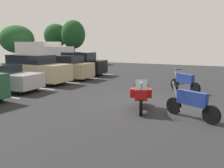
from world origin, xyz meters
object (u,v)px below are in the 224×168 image
(motorcycle_touring, at_px, (141,95))
(car_champagne, at_px, (35,69))
(car_black, at_px, (81,64))
(motorcycle_third, at_px, (191,103))
(car_silver, at_px, (3,78))
(motorcycle_second, at_px, (185,81))
(car_tan, at_px, (63,67))
(box_truck, at_px, (43,55))

(motorcycle_touring, height_order, car_champagne, car_champagne)
(motorcycle_touring, relative_size, car_black, 0.52)
(motorcycle_third, xyz_separation_m, car_silver, (0.86, 10.69, 0.16))
(car_silver, bearing_deg, motorcycle_second, -66.08)
(car_champagne, bearing_deg, car_tan, -9.58)
(car_silver, distance_m, car_tan, 5.45)
(car_champagne, xyz_separation_m, car_tan, (2.56, -0.43, -0.05))
(motorcycle_touring, relative_size, car_tan, 0.49)
(car_champagne, bearing_deg, car_black, -3.76)
(motorcycle_touring, xyz_separation_m, motorcycle_third, (-0.32, -2.04, -0.07))
(car_black, bearing_deg, box_truck, 72.00)
(motorcycle_second, xyz_separation_m, motorcycle_third, (-5.10, -1.13, -0.02))
(motorcycle_touring, xyz_separation_m, motorcycle_second, (4.78, -0.91, -0.05))
(car_tan, bearing_deg, car_silver, 178.49)
(motorcycle_touring, bearing_deg, car_tan, 54.88)
(motorcycle_touring, distance_m, car_champagne, 9.58)
(car_tan, bearing_deg, car_black, 2.00)
(car_silver, bearing_deg, box_truck, 30.44)
(car_black, bearing_deg, car_silver, 179.63)
(box_truck, bearing_deg, car_silver, -149.56)
(car_champagne, relative_size, car_black, 1.12)
(motorcycle_second, bearing_deg, car_silver, 113.92)
(motorcycle_second, relative_size, car_champagne, 0.39)
(car_champagne, relative_size, car_tan, 1.06)
(motorcycle_touring, relative_size, box_truck, 0.34)
(car_champagne, bearing_deg, box_truck, 38.16)
(motorcycle_second, height_order, car_silver, car_silver)
(motorcycle_touring, bearing_deg, car_black, 44.99)
(car_champagne, xyz_separation_m, car_black, (5.18, -0.34, -0.01))
(motorcycle_touring, xyz_separation_m, car_silver, (0.54, 8.65, 0.09))
(car_champagne, bearing_deg, car_silver, -174.30)
(motorcycle_second, bearing_deg, car_champagne, 97.83)
(car_tan, relative_size, box_truck, 0.70)
(car_black, bearing_deg, car_champagne, 176.24)
(motorcycle_second, xyz_separation_m, box_truck, (5.75, 15.44, 0.95))
(car_champagne, distance_m, car_black, 5.19)
(motorcycle_third, xyz_separation_m, car_black, (8.93, 10.64, 0.38))
(motorcycle_third, bearing_deg, car_black, 50.00)
(motorcycle_third, bearing_deg, box_truck, 56.77)
(motorcycle_touring, distance_m, motorcycle_second, 4.87)
(car_silver, relative_size, car_champagne, 0.94)
(car_tan, xyz_separation_m, car_black, (2.62, 0.09, 0.04))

